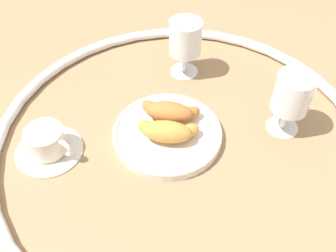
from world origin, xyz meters
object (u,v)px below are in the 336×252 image
object	(u,v)px
croissant_large	(167,131)
juice_glass_left	(292,96)
coffee_cup_near	(47,143)
juice_glass_right	(185,40)
pastry_plate	(168,132)
croissant_small	(169,112)

from	to	relation	value
croissant_large	juice_glass_left	xyz separation A→B (m)	(0.22, 0.12, 0.05)
coffee_cup_near	juice_glass_right	xyz separation A→B (m)	(0.19, 0.32, 0.07)
pastry_plate	croissant_large	distance (m)	0.04
croissant_large	croissant_small	distance (m)	0.05
juice_glass_left	coffee_cup_near	bearing A→B (deg)	-155.53
coffee_cup_near	juice_glass_left	size ratio (longest dim) A/B	0.97
croissant_small	coffee_cup_near	distance (m)	0.25
croissant_large	juice_glass_right	world-z (taller)	juice_glass_right
croissant_large	coffee_cup_near	world-z (taller)	croissant_large
pastry_plate	juice_glass_left	distance (m)	0.26
pastry_plate	coffee_cup_near	size ratio (longest dim) A/B	1.67
pastry_plate	juice_glass_right	distance (m)	0.23
pastry_plate	coffee_cup_near	bearing A→B (deg)	-153.14
croissant_large	juice_glass_left	size ratio (longest dim) A/B	0.97
juice_glass_left	juice_glass_right	world-z (taller)	same
croissant_small	juice_glass_right	xyz separation A→B (m)	(-0.02, 0.18, 0.05)
pastry_plate	croissant_large	bearing A→B (deg)	-77.91
croissant_small	juice_glass_left	world-z (taller)	juice_glass_left
croissant_large	juice_glass_right	bearing A→B (deg)	96.53
croissant_small	juice_glass_right	size ratio (longest dim) A/B	0.97
croissant_large	coffee_cup_near	size ratio (longest dim) A/B	0.99
croissant_small	coffee_cup_near	size ratio (longest dim) A/B	1.00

